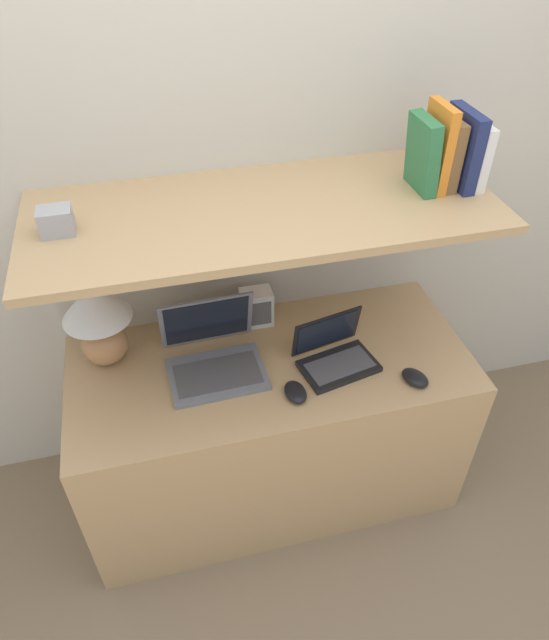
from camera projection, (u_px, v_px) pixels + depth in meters
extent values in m
plane|color=#7A664C|center=(291.00, 546.00, 2.22)|extent=(12.00, 12.00, 0.00)
cube|color=beige|center=(244.00, 184.00, 1.96)|extent=(6.00, 0.05, 2.40)
cube|color=tan|center=(271.00, 426.00, 2.23)|extent=(1.41, 0.63, 0.70)
cube|color=beige|center=(251.00, 320.00, 2.30)|extent=(1.41, 0.04, 1.25)
cube|color=tan|center=(264.00, 212.00, 1.69)|extent=(1.41, 0.57, 0.03)
ellipsoid|color=#B27A4C|center=(105.00, 344.00, 1.96)|extent=(0.16, 0.16, 0.15)
cylinder|color=tan|center=(99.00, 322.00, 1.90)|extent=(0.02, 0.02, 0.04)
cone|color=silver|center=(94.00, 301.00, 1.84)|extent=(0.23, 0.23, 0.13)
cube|color=slate|center=(217.00, 374.00, 1.94)|extent=(0.33, 0.23, 0.02)
cube|color=#47474C|center=(218.00, 374.00, 1.93)|extent=(0.29, 0.17, 0.00)
cube|color=slate|center=(207.00, 320.00, 1.97)|extent=(0.32, 0.08, 0.23)
cube|color=black|center=(207.00, 321.00, 1.96)|extent=(0.29, 0.07, 0.20)
cube|color=black|center=(339.00, 366.00, 1.97)|extent=(0.28, 0.21, 0.02)
cube|color=#47474C|center=(340.00, 365.00, 1.96)|extent=(0.24, 0.16, 0.00)
cube|color=black|center=(326.00, 331.00, 1.98)|extent=(0.26, 0.08, 0.15)
cube|color=black|center=(327.00, 332.00, 1.98)|extent=(0.23, 0.07, 0.13)
ellipsoid|color=black|center=(295.00, 392.00, 1.87)|extent=(0.08, 0.11, 0.03)
ellipsoid|color=black|center=(415.00, 378.00, 1.92)|extent=(0.10, 0.12, 0.03)
cube|color=white|center=(256.00, 307.00, 2.12)|extent=(0.12, 0.08, 0.14)
cube|color=#59595B|center=(259.00, 314.00, 2.09)|extent=(0.09, 0.00, 0.10)
cube|color=silver|center=(473.00, 153.00, 1.74)|extent=(0.03, 0.17, 0.20)
cube|color=navy|center=(462.00, 149.00, 1.73)|extent=(0.04, 0.18, 0.23)
cube|color=brown|center=(447.00, 154.00, 1.72)|extent=(0.04, 0.13, 0.21)
cube|color=orange|center=(438.00, 147.00, 1.70)|extent=(0.03, 0.15, 0.26)
cube|color=#2D7042|center=(423.00, 155.00, 1.70)|extent=(0.06, 0.15, 0.23)
cube|color=#99999E|center=(56.00, 221.00, 1.55)|extent=(0.09, 0.07, 0.07)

